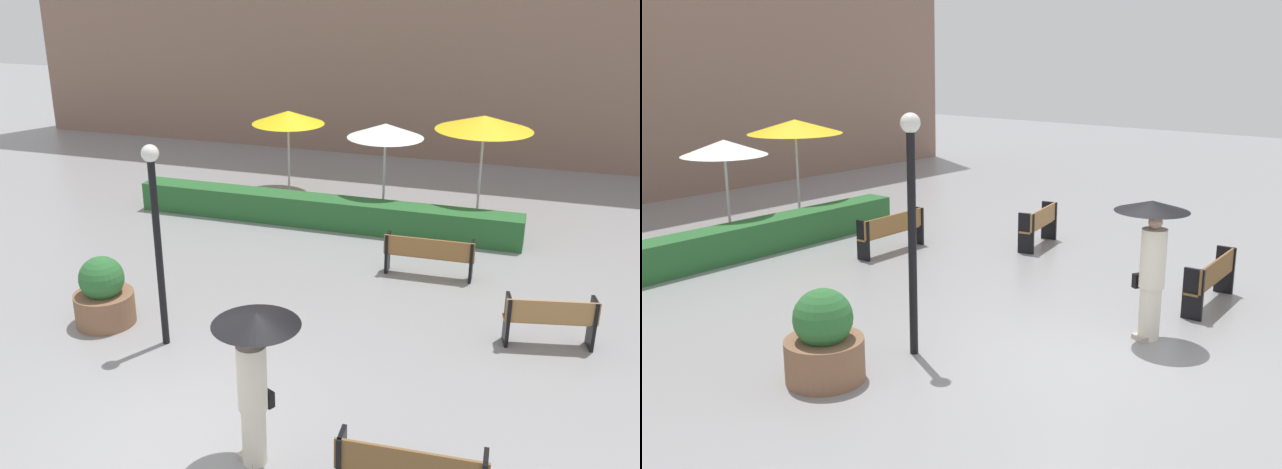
{
  "view_description": "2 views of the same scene",
  "coord_description": "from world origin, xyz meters",
  "views": [
    {
      "loc": [
        4.2,
        -7.37,
        6.15
      ],
      "look_at": [
        0.2,
        4.81,
        1.2
      ],
      "focal_mm": 40.3,
      "sensor_mm": 36.0,
      "label": 1
    },
    {
      "loc": [
        -8.85,
        -4.71,
        4.26
      ],
      "look_at": [
        0.37,
        2.83,
        1.26
      ],
      "focal_mm": 40.83,
      "sensor_mm": 36.0,
      "label": 2
    }
  ],
  "objects": [
    {
      "name": "pedestrian_with_umbrella",
      "position": [
        1.02,
        -0.29,
        1.45
      ],
      "size": [
        1.11,
        1.11,
        2.14
      ],
      "color": "silver",
      "rests_on": "ground"
    },
    {
      "name": "patio_umbrella_yellow_far",
      "position": [
        2.64,
        10.08,
        2.45
      ],
      "size": [
        2.36,
        2.36,
        2.63
      ],
      "color": "silver",
      "rests_on": "ground"
    },
    {
      "name": "hedge_strip",
      "position": [
        -0.92,
        8.4,
        0.36
      ],
      "size": [
        9.58,
        0.7,
        0.72
      ],
      "primitive_type": "cube",
      "color": "#28602D",
      "rests_on": "ground"
    },
    {
      "name": "lamp_post",
      "position": [
        -1.67,
        2.07,
        2.16
      ],
      "size": [
        0.28,
        0.28,
        3.47
      ],
      "color": "black",
      "rests_on": "ground"
    },
    {
      "name": "patio_umbrella_white",
      "position": [
        0.32,
        9.65,
        2.18
      ],
      "size": [
        1.91,
        1.91,
        2.37
      ],
      "color": "silver",
      "rests_on": "ground"
    },
    {
      "name": "bench_back_row",
      "position": [
        2.1,
        6.19,
        0.51
      ],
      "size": [
        1.85,
        0.38,
        0.86
      ],
      "color": "olive",
      "rests_on": "ground"
    },
    {
      "name": "bench_far_right",
      "position": [
        4.53,
        3.98,
        0.53
      ],
      "size": [
        1.55,
        0.66,
        0.89
      ],
      "color": "#9E7242",
      "rests_on": "ground"
    },
    {
      "name": "planter_pot",
      "position": [
        -3.06,
        2.38,
        0.54
      ],
      "size": [
        1.06,
        1.06,
        1.27
      ],
      "color": "brown",
      "rests_on": "ground"
    },
    {
      "name": "bench_near_right",
      "position": [
        3.07,
        -0.51,
        0.51
      ],
      "size": [
        1.82,
        0.43,
        0.87
      ],
      "color": "brown",
      "rests_on": "ground"
    },
    {
      "name": "ground_plane",
      "position": [
        0.0,
        0.0,
        0.0
      ],
      "size": [
        60.0,
        60.0,
        0.0
      ],
      "primitive_type": "plane",
      "color": "gray"
    }
  ]
}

